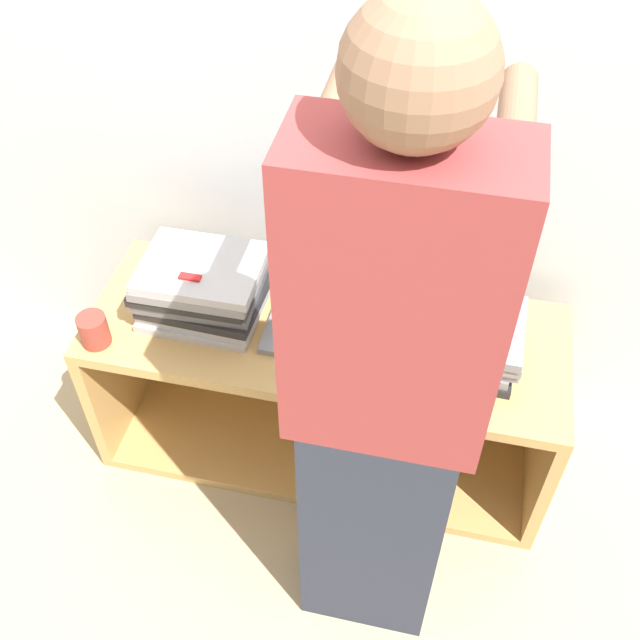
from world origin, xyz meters
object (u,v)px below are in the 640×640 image
(person, at_px, (385,404))
(mug, at_px, (94,330))
(laptop_stack_left, at_px, (202,288))
(laptop_stack_right, at_px, (457,335))
(laptop_open, at_px, (331,302))

(person, bearing_deg, mug, 160.86)
(laptop_stack_left, xyz_separation_m, laptop_stack_right, (0.73, -0.00, -0.03))
(mug, bearing_deg, laptop_stack_left, 35.09)
(laptop_stack_right, bearing_deg, mug, -169.60)
(laptop_open, height_order, person, person)
(laptop_open, bearing_deg, person, -67.18)
(laptop_open, bearing_deg, mug, -158.33)
(laptop_stack_left, bearing_deg, laptop_open, 10.01)
(laptop_stack_left, height_order, mug, laptop_stack_left)
(laptop_open, distance_m, laptop_stack_right, 0.37)
(laptop_stack_left, height_order, laptop_stack_right, laptop_stack_left)
(laptop_stack_right, bearing_deg, laptop_stack_left, 179.85)
(laptop_stack_left, bearing_deg, laptop_stack_right, -0.15)
(laptop_open, relative_size, mug, 3.97)
(laptop_stack_right, bearing_deg, person, -106.24)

